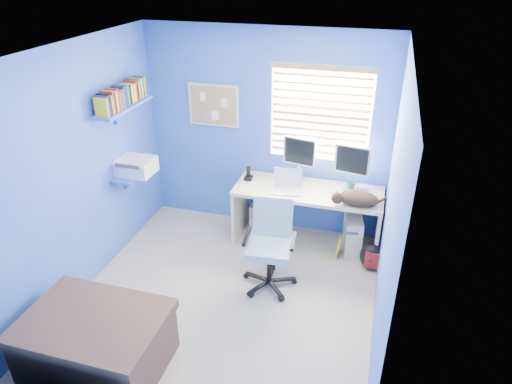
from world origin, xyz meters
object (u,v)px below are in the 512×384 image
(tower_pc, at_px, (352,233))
(office_chair, at_px, (270,255))
(desk, at_px, (307,217))
(cat, at_px, (358,199))
(laptop, at_px, (287,183))

(tower_pc, distance_m, office_chair, 1.20)
(desk, distance_m, cat, 0.76)
(desk, relative_size, tower_pc, 3.83)
(laptop, xyz_separation_m, office_chair, (-0.00, -0.76, -0.49))
(desk, bearing_deg, cat, -19.70)
(cat, height_order, office_chair, office_chair)
(desk, distance_m, laptop, 0.54)
(tower_pc, bearing_deg, desk, 172.88)
(laptop, bearing_deg, office_chair, -97.82)
(cat, relative_size, office_chair, 0.46)
(desk, bearing_deg, office_chair, -105.26)
(desk, distance_m, office_chair, 0.89)
(desk, distance_m, tower_pc, 0.58)
(desk, relative_size, laptop, 5.23)
(desk, bearing_deg, tower_pc, 2.65)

